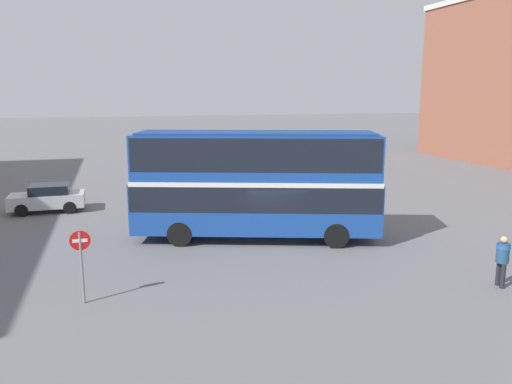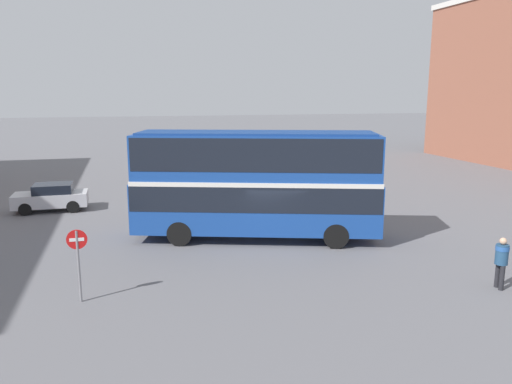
{
  "view_description": "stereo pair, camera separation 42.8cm",
  "coord_description": "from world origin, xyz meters",
  "px_view_note": "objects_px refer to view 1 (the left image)",
  "views": [
    {
      "loc": [
        -6.38,
        -20.13,
        6.51
      ],
      "look_at": [
        -0.52,
        0.66,
        2.17
      ],
      "focal_mm": 35.0,
      "sensor_mm": 36.0,
      "label": 1
    },
    {
      "loc": [
        -5.97,
        -20.25,
        6.51
      ],
      "look_at": [
        -0.52,
        0.66,
        2.17
      ],
      "focal_mm": 35.0,
      "sensor_mm": 36.0,
      "label": 2
    }
  ],
  "objects_px": {
    "double_decker_bus": "(256,179)",
    "pedestrian_foreground": "(503,256)",
    "parked_car_kerb_near": "(48,198)",
    "parked_car_kerb_far": "(295,169)",
    "no_entry_sign": "(81,255)"
  },
  "relations": [
    {
      "from": "no_entry_sign",
      "to": "pedestrian_foreground",
      "type": "bearing_deg",
      "value": -10.14
    },
    {
      "from": "no_entry_sign",
      "to": "parked_car_kerb_near",
      "type": "bearing_deg",
      "value": 100.8
    },
    {
      "from": "pedestrian_foreground",
      "to": "parked_car_kerb_near",
      "type": "height_order",
      "value": "pedestrian_foreground"
    },
    {
      "from": "double_decker_bus",
      "to": "parked_car_kerb_near",
      "type": "bearing_deg",
      "value": 157.29
    },
    {
      "from": "parked_car_kerb_far",
      "to": "no_entry_sign",
      "type": "relative_size",
      "value": 1.88
    },
    {
      "from": "double_decker_bus",
      "to": "pedestrian_foreground",
      "type": "relative_size",
      "value": 6.19
    },
    {
      "from": "double_decker_bus",
      "to": "pedestrian_foreground",
      "type": "xyz_separation_m",
      "value": [
        6.49,
        -7.62,
        -1.68
      ]
    },
    {
      "from": "pedestrian_foreground",
      "to": "no_entry_sign",
      "type": "distance_m",
      "value": 13.79
    },
    {
      "from": "parked_car_kerb_far",
      "to": "no_entry_sign",
      "type": "bearing_deg",
      "value": 63.27
    },
    {
      "from": "parked_car_kerb_far",
      "to": "pedestrian_foreground",
      "type": "bearing_deg",
      "value": 97.48
    },
    {
      "from": "parked_car_kerb_near",
      "to": "parked_car_kerb_far",
      "type": "bearing_deg",
      "value": -160.18
    },
    {
      "from": "parked_car_kerb_far",
      "to": "no_entry_sign",
      "type": "distance_m",
      "value": 24.26
    },
    {
      "from": "double_decker_bus",
      "to": "parked_car_kerb_near",
      "type": "height_order",
      "value": "double_decker_bus"
    },
    {
      "from": "parked_car_kerb_near",
      "to": "no_entry_sign",
      "type": "relative_size",
      "value": 1.66
    },
    {
      "from": "double_decker_bus",
      "to": "parked_car_kerb_far",
      "type": "distance_m",
      "value": 16.24
    }
  ]
}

